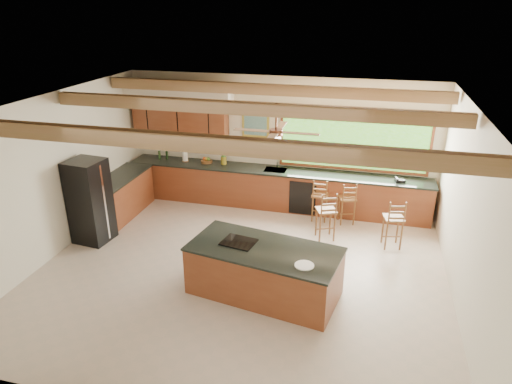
# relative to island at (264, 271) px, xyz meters

# --- Properties ---
(ground) EXTENTS (7.20, 7.20, 0.00)m
(ground) POSITION_rel_island_xyz_m (-0.56, 0.55, -0.43)
(ground) COLOR #BDAC9D
(ground) RESTS_ON ground
(room_shell) EXTENTS (7.27, 6.54, 3.02)m
(room_shell) POSITION_rel_island_xyz_m (-0.73, 1.20, 1.79)
(room_shell) COLOR beige
(room_shell) RESTS_ON ground
(counter_run) EXTENTS (7.12, 3.10, 1.25)m
(counter_run) POSITION_rel_island_xyz_m (-1.38, 3.07, 0.04)
(counter_run) COLOR brown
(counter_run) RESTS_ON ground
(island) EXTENTS (2.60, 1.55, 0.87)m
(island) POSITION_rel_island_xyz_m (0.00, 0.00, 0.00)
(island) COLOR brown
(island) RESTS_ON ground
(refrigerator) EXTENTS (0.73, 0.71, 1.70)m
(refrigerator) POSITION_rel_island_xyz_m (-3.78, 0.95, 0.42)
(refrigerator) COLOR black
(refrigerator) RESTS_ON ground
(bar_stool_a) EXTENTS (0.36, 0.36, 0.99)m
(bar_stool_a) POSITION_rel_island_xyz_m (0.55, 2.95, 0.16)
(bar_stool_a) COLOR brown
(bar_stool_a) RESTS_ON ground
(bar_stool_b) EXTENTS (0.49, 0.49, 1.05)m
(bar_stool_b) POSITION_rel_island_xyz_m (0.77, 2.10, 0.19)
(bar_stool_b) COLOR brown
(bar_stool_b) RESTS_ON ground
(bar_stool_c) EXTENTS (0.43, 0.43, 0.97)m
(bar_stool_c) POSITION_rel_island_xyz_m (1.13, 2.95, 0.15)
(bar_stool_c) COLOR brown
(bar_stool_c) RESTS_ON ground
(bar_stool_d) EXTENTS (0.44, 0.44, 1.03)m
(bar_stool_d) POSITION_rel_island_xyz_m (2.08, 2.10, 0.18)
(bar_stool_d) COLOR brown
(bar_stool_d) RESTS_ON ground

